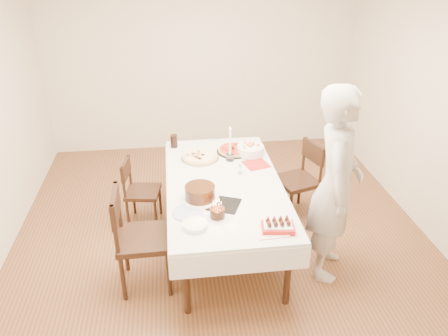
{
  "coord_description": "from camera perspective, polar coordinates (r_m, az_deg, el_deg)",
  "views": [
    {
      "loc": [
        -0.47,
        -3.81,
        2.92
      ],
      "look_at": [
        0.01,
        -0.05,
        0.91
      ],
      "focal_mm": 35.0,
      "sensor_mm": 36.0,
      "label": 1
    }
  ],
  "objects": [
    {
      "name": "wall_right",
      "position": [
        4.94,
        26.83,
        6.28
      ],
      "size": [
        0.04,
        5.0,
        2.7
      ],
      "primitive_type": "cube",
      "color": "beige",
      "rests_on": "floor"
    },
    {
      "name": "shaker_pair",
      "position": [
        4.51,
        2.15,
        -0.31
      ],
      "size": [
        0.08,
        0.08,
        0.09
      ],
      "primitive_type": null,
      "rotation": [
        0.0,
        0.0,
        -0.01
      ],
      "color": "white",
      "rests_on": "dining_table"
    },
    {
      "name": "china_plate",
      "position": [
        3.91,
        -4.72,
        -5.84
      ],
      "size": [
        0.3,
        0.3,
        0.01
      ],
      "primitive_type": "cylinder",
      "rotation": [
        0.0,
        0.0,
        -0.08
      ],
      "color": "white",
      "rests_on": "dining_table"
    },
    {
      "name": "floor",
      "position": [
        4.83,
        -0.2,
        -9.37
      ],
      "size": [
        5.0,
        5.0,
        0.0
      ],
      "primitive_type": "plane",
      "color": "#54321D",
      "rests_on": "ground"
    },
    {
      "name": "dining_table",
      "position": [
        4.57,
        0.0,
        -5.97
      ],
      "size": [
        1.44,
        2.28,
        0.75
      ],
      "primitive_type": "cube",
      "rotation": [
        0.0,
        0.0,
        0.15
      ],
      "color": "silver",
      "rests_on": "floor"
    },
    {
      "name": "person",
      "position": [
        4.07,
        14.37,
        -2.21
      ],
      "size": [
        0.67,
        0.8,
        1.88
      ],
      "primitive_type": "imported",
      "rotation": [
        0.0,
        0.0,
        1.21
      ],
      "color": "#BBB5B1",
      "rests_on": "floor"
    },
    {
      "name": "red_placemat",
      "position": [
        4.73,
        4.21,
        0.48
      ],
      "size": [
        0.31,
        0.31,
        0.01
      ],
      "primitive_type": "cube",
      "rotation": [
        0.0,
        0.0,
        0.26
      ],
      "color": "#B21E1E",
      "rests_on": "dining_table"
    },
    {
      "name": "pasta_bowl",
      "position": [
        4.92,
        3.47,
        2.36
      ],
      "size": [
        0.4,
        0.4,
        0.1
      ],
      "primitive_type": "cylinder",
      "rotation": [
        0.0,
        0.0,
        0.4
      ],
      "color": "white",
      "rests_on": "dining_table"
    },
    {
      "name": "taper_candle",
      "position": [
        4.72,
        0.8,
        3.22
      ],
      "size": [
        0.09,
        0.09,
        0.41
      ],
      "primitive_type": "cylinder",
      "rotation": [
        0.0,
        0.0,
        0.01
      ],
      "color": "white",
      "rests_on": "dining_table"
    },
    {
      "name": "layer_cake",
      "position": [
        4.07,
        -3.15,
        -3.25
      ],
      "size": [
        0.37,
        0.37,
        0.14
      ],
      "primitive_type": "cylinder",
      "rotation": [
        0.0,
        0.0,
        -0.05
      ],
      "color": "#351B0D",
      "rests_on": "dining_table"
    },
    {
      "name": "chair_right_savory",
      "position": [
        5.07,
        9.49,
        -1.68
      ],
      "size": [
        0.58,
        0.58,
        0.91
      ],
      "primitive_type": null,
      "rotation": [
        0.0,
        0.0,
        0.31
      ],
      "color": "black",
      "rests_on": "floor"
    },
    {
      "name": "cake_board",
      "position": [
        4.02,
        0.01,
        -4.82
      ],
      "size": [
        0.36,
        0.36,
        0.01
      ],
      "primitive_type": "cube",
      "rotation": [
        0.0,
        0.0,
        -0.4
      ],
      "color": "black",
      "rests_on": "dining_table"
    },
    {
      "name": "plate_stack",
      "position": [
        3.72,
        -3.78,
        -7.46
      ],
      "size": [
        0.27,
        0.27,
        0.04
      ],
      "primitive_type": "cylinder",
      "rotation": [
        0.0,
        0.0,
        0.34
      ],
      "color": "white",
      "rests_on": "dining_table"
    },
    {
      "name": "birthday_cake",
      "position": [
        3.81,
        -0.87,
        -5.38
      ],
      "size": [
        0.16,
        0.16,
        0.14
      ],
      "primitive_type": "cylinder",
      "rotation": [
        0.0,
        0.0,
        -0.23
      ],
      "color": "#321A0D",
      "rests_on": "dining_table"
    },
    {
      "name": "box_lid",
      "position": [
        3.69,
        6.21,
        -8.4
      ],
      "size": [
        0.27,
        0.19,
        0.02
      ],
      "primitive_type": "cube",
      "rotation": [
        0.0,
        0.0,
        0.05
      ],
      "color": "beige",
      "rests_on": "dining_table"
    },
    {
      "name": "chair_left_dessert",
      "position": [
        4.06,
        -10.39,
        -9.07
      ],
      "size": [
        0.53,
        0.53,
        1.02
      ],
      "primitive_type": null,
      "rotation": [
        0.0,
        0.0,
        3.15
      ],
      "color": "black",
      "rests_on": "floor"
    },
    {
      "name": "wall_back",
      "position": [
        6.52,
        -2.99,
        13.89
      ],
      "size": [
        4.5,
        0.04,
        2.7
      ],
      "primitive_type": "cube",
      "color": "beige",
      "rests_on": "floor"
    },
    {
      "name": "cola_glass",
      "position": [
        5.11,
        -6.56,
        3.51
      ],
      "size": [
        0.1,
        0.1,
        0.15
      ],
      "primitive_type": "cylinder",
      "rotation": [
        0.0,
        0.0,
        0.25
      ],
      "color": "black",
      "rests_on": "dining_table"
    },
    {
      "name": "chair_left_savory",
      "position": [
        5.0,
        -10.55,
        -3.1
      ],
      "size": [
        0.46,
        0.46,
        0.78
      ],
      "primitive_type": null,
      "rotation": [
        0.0,
        0.0,
        2.99
      ],
      "color": "black",
      "rests_on": "floor"
    },
    {
      "name": "pizza_white",
      "position": [
        4.83,
        -3.16,
        1.42
      ],
      "size": [
        0.46,
        0.46,
        0.04
      ],
      "primitive_type": "cylinder",
      "rotation": [
        0.0,
        0.0,
        -0.07
      ],
      "color": "beige",
      "rests_on": "dining_table"
    },
    {
      "name": "strawberry_box",
      "position": [
        3.71,
        7.06,
        -7.57
      ],
      "size": [
        0.29,
        0.21,
        0.07
      ],
      "primitive_type": null,
      "rotation": [
        0.0,
        0.0,
        -0.12
      ],
      "color": "#B21714",
      "rests_on": "dining_table"
    },
    {
      "name": "pizza_pepperoni",
      "position": [
        4.99,
        1.3,
        2.37
      ],
      "size": [
        0.48,
        0.48,
        0.04
      ],
      "primitive_type": "cylinder",
      "rotation": [
        0.0,
        0.0,
        -0.27
      ],
      "color": "red",
      "rests_on": "dining_table"
    }
  ]
}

